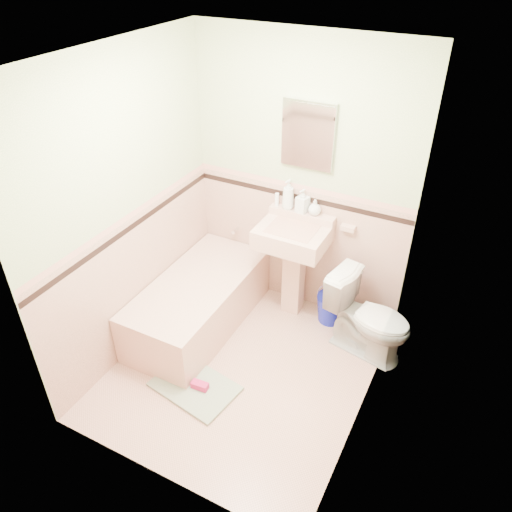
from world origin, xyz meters
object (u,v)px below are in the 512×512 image
at_px(sink, 291,272).
at_px(soap_bottle_mid, 303,201).
at_px(bathtub, 199,304).
at_px(bucket, 331,308).
at_px(medicine_cabinet, 308,135).
at_px(soap_bottle_left, 288,194).
at_px(shoe, 200,385).
at_px(toilet, 369,318).
at_px(soap_bottle_right, 315,207).

bearing_deg(sink, soap_bottle_mid, 90.61).
bearing_deg(bathtub, bucket, 29.49).
height_order(sink, medicine_cabinet, medicine_cabinet).
height_order(sink, soap_bottle_left, soap_bottle_left).
bearing_deg(medicine_cabinet, shoe, -99.75).
relative_size(medicine_cabinet, toilet, 0.76).
bearing_deg(soap_bottle_right, sink, -122.11).
xyz_separation_m(medicine_cabinet, soap_bottle_left, (-0.14, -0.03, -0.55)).
distance_m(sink, bucket, 0.51).
distance_m(bathtub, soap_bottle_left, 1.28).
xyz_separation_m(medicine_cabinet, shoe, (-0.24, -1.42, -1.65)).
distance_m(sink, soap_bottle_mid, 0.67).
relative_size(bathtub, toilet, 2.05).
xyz_separation_m(soap_bottle_mid, toilet, (0.79, -0.34, -0.75)).
bearing_deg(soap_bottle_right, toilet, -26.82).
distance_m(soap_bottle_mid, toilet, 1.15).
height_order(bathtub, bucket, bathtub).
height_order(medicine_cabinet, soap_bottle_left, medicine_cabinet).
bearing_deg(soap_bottle_right, bucket, -21.87).
relative_size(toilet, bucket, 2.67).
bearing_deg(toilet, medicine_cabinet, 76.49).
xyz_separation_m(bucket, shoe, (-0.63, -1.28, -0.08)).
distance_m(soap_bottle_left, soap_bottle_right, 0.26).
height_order(soap_bottle_mid, soap_bottle_right, soap_bottle_mid).
bearing_deg(medicine_cabinet, toilet, -25.24).
distance_m(medicine_cabinet, soap_bottle_left, 0.57).
distance_m(soap_bottle_right, toilet, 1.04).
height_order(bathtub, soap_bottle_right, soap_bottle_right).
relative_size(soap_bottle_mid, toilet, 0.29).
height_order(medicine_cabinet, bucket, medicine_cabinet).
relative_size(sink, soap_bottle_right, 6.70).
bearing_deg(soap_bottle_left, medicine_cabinet, 12.14).
height_order(soap_bottle_right, bucket, soap_bottle_right).
height_order(medicine_cabinet, toilet, medicine_cabinet).
xyz_separation_m(bathtub, toilet, (1.47, 0.37, 0.14)).
bearing_deg(medicine_cabinet, sink, -90.00).
bearing_deg(soap_bottle_mid, soap_bottle_left, 180.00).
xyz_separation_m(soap_bottle_right, toilet, (0.68, -0.34, -0.72)).
xyz_separation_m(soap_bottle_mid, soap_bottle_right, (0.11, 0.00, -0.04)).
xyz_separation_m(bathtub, medicine_cabinet, (0.68, 0.74, 1.47)).
bearing_deg(sink, bathtub, -142.07).
bearing_deg(toilet, bucket, 71.85).
distance_m(medicine_cabinet, soap_bottle_mid, 0.58).
relative_size(soap_bottle_mid, shoe, 1.54).
distance_m(soap_bottle_right, shoe, 1.77).
height_order(medicine_cabinet, shoe, medicine_cabinet).
bearing_deg(bathtub, soap_bottle_right, 41.84).
relative_size(soap_bottle_left, toilet, 0.37).
bearing_deg(shoe, bucket, 60.05).
distance_m(medicine_cabinet, bucket, 1.62).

